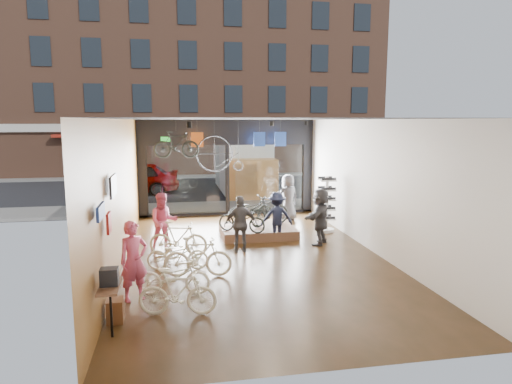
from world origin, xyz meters
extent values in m
cube|color=black|center=(0.00, 0.00, -0.02)|extent=(7.00, 12.00, 0.04)
cube|color=black|center=(0.00, 0.00, 3.82)|extent=(7.00, 12.00, 0.04)
cube|color=#935C26|center=(-3.52, 0.00, 1.90)|extent=(0.04, 12.00, 3.80)
cube|color=beige|center=(3.52, 0.00, 1.90)|extent=(0.04, 12.00, 3.80)
cube|color=beige|center=(0.00, -6.02, 1.90)|extent=(7.00, 0.04, 3.80)
cube|color=#198C26|center=(-2.40, 5.88, 3.05)|extent=(0.35, 0.06, 0.18)
cube|color=black|center=(0.00, 15.00, -0.01)|extent=(30.00, 18.00, 0.02)
cube|color=slate|center=(0.00, 7.20, 0.06)|extent=(30.00, 2.40, 0.12)
cube|color=slate|center=(0.00, 19.00, 0.06)|extent=(30.00, 2.00, 0.12)
cube|color=brown|center=(0.00, 21.50, 7.00)|extent=(26.00, 5.00, 14.00)
imported|color=gray|center=(-4.31, 12.00, 0.84)|extent=(4.90, 1.97, 1.67)
imported|color=beige|center=(-2.12, -3.53, 0.46)|extent=(1.57, 0.68, 0.92)
imported|color=beige|center=(-2.20, -2.45, 0.42)|extent=(1.64, 0.76, 0.83)
imported|color=beige|center=(-1.61, -1.37, 0.50)|extent=(1.70, 0.66, 0.99)
imported|color=beige|center=(-2.09, -0.75, 0.41)|extent=(1.60, 0.74, 0.81)
imported|color=beige|center=(-2.05, 0.47, 0.49)|extent=(1.70, 0.83, 0.99)
cube|color=brown|center=(0.55, 2.31, 0.15)|extent=(2.40, 1.80, 0.30)
imported|color=black|center=(-0.07, 1.68, 0.71)|extent=(1.61, 1.25, 0.81)
imported|color=black|center=(0.99, 2.42, 0.78)|extent=(1.64, 1.16, 0.97)
imported|color=black|center=(0.40, 2.93, 0.75)|extent=(1.83, 1.15, 0.91)
imported|color=#CC4C72|center=(-3.00, -2.59, 0.85)|extent=(0.74, 0.65, 1.71)
imported|color=#CC4C72|center=(-2.45, 1.11, 0.85)|extent=(0.91, 0.75, 1.70)
imported|color=#3F3F44|center=(-0.27, 0.55, 0.82)|extent=(0.98, 0.44, 1.64)
imported|color=#161C33|center=(1.02, 1.54, 0.78)|extent=(1.02, 0.59, 1.56)
imported|color=#3F3F44|center=(2.11, 4.39, 0.88)|extent=(1.00, 0.83, 1.76)
imported|color=#3F3F44|center=(2.24, 0.95, 0.86)|extent=(1.35, 1.60, 1.73)
imported|color=black|center=(-2.00, 4.20, 2.93)|extent=(1.62, 0.62, 0.95)
cube|color=#CC5919|center=(-1.22, 5.20, 3.05)|extent=(0.45, 0.03, 0.55)
cube|color=#1E3F99|center=(1.16, 5.20, 3.05)|extent=(0.45, 0.03, 0.55)
cube|color=#1E3F99|center=(1.99, 5.20, 3.05)|extent=(0.45, 0.03, 0.55)
camera|label=1|loc=(-2.13, -12.10, 3.76)|focal=32.00mm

